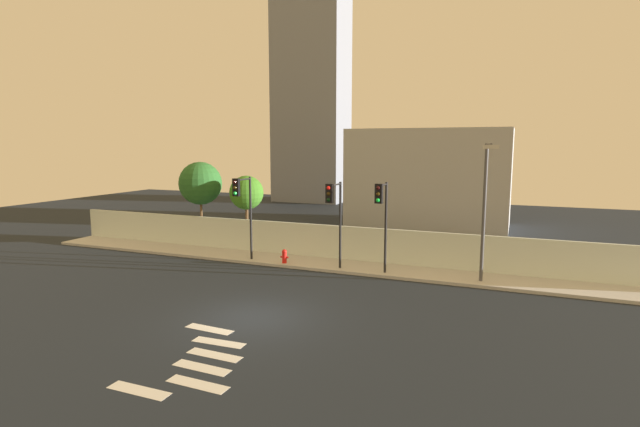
# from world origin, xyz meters

# --- Properties ---
(ground_plane) EXTENTS (80.00, 80.00, 0.00)m
(ground_plane) POSITION_xyz_m (0.00, 0.00, 0.00)
(ground_plane) COLOR black
(sidewalk) EXTENTS (36.00, 2.40, 0.15)m
(sidewalk) POSITION_xyz_m (0.00, 8.20, 0.07)
(sidewalk) COLOR #B7B7B7
(sidewalk) RESTS_ON ground
(perimeter_wall) EXTENTS (36.00, 0.18, 1.80)m
(perimeter_wall) POSITION_xyz_m (0.00, 9.49, 1.05)
(perimeter_wall) COLOR silver
(perimeter_wall) RESTS_ON sidewalk
(crosswalk_marking) EXTENTS (3.81, 4.73, 0.01)m
(crosswalk_marking) POSITION_xyz_m (0.28, -3.67, 0.00)
(crosswalk_marking) COLOR silver
(crosswalk_marking) RESTS_ON ground
(traffic_light_left) EXTENTS (0.35, 1.62, 4.34)m
(traffic_light_left) POSITION_xyz_m (0.64, 6.79, 3.34)
(traffic_light_left) COLOR black
(traffic_light_left) RESTS_ON sidewalk
(traffic_light_center) EXTENTS (0.35, 1.38, 4.40)m
(traffic_light_center) POSITION_xyz_m (2.96, 6.92, 3.37)
(traffic_light_center) COLOR black
(traffic_light_center) RESTS_ON sidewalk
(traffic_light_right) EXTENTS (0.34, 1.69, 4.46)m
(traffic_light_right) POSITION_xyz_m (-4.42, 6.76, 3.43)
(traffic_light_right) COLOR black
(traffic_light_right) RESTS_ON sidewalk
(street_lamp_curbside) EXTENTS (0.66, 2.19, 6.21)m
(street_lamp_curbside) POSITION_xyz_m (7.47, 7.43, 3.89)
(street_lamp_curbside) COLOR #4C4C51
(street_lamp_curbside) RESTS_ON sidewalk
(fire_hydrant) EXTENTS (0.44, 0.26, 0.73)m
(fire_hydrant) POSITION_xyz_m (-2.37, 7.41, 0.54)
(fire_hydrant) COLOR red
(fire_hydrant) RESTS_ON sidewalk
(roadside_tree_leftmost) EXTENTS (2.69, 2.69, 5.24)m
(roadside_tree_leftmost) POSITION_xyz_m (-9.69, 10.43, 3.89)
(roadside_tree_leftmost) COLOR brown
(roadside_tree_leftmost) RESTS_ON ground
(roadside_tree_midleft) EXTENTS (2.05, 2.05, 4.46)m
(roadside_tree_midleft) POSITION_xyz_m (-6.38, 10.43, 3.41)
(roadside_tree_midleft) COLOR brown
(roadside_tree_midleft) RESTS_ON ground
(low_building_distant) EXTENTS (12.07, 6.00, 7.50)m
(low_building_distant) POSITION_xyz_m (2.28, 23.49, 3.75)
(low_building_distant) COLOR #A9A9A9
(low_building_distant) RESTS_ON ground
(tower_on_skyline) EXTENTS (7.73, 5.00, 32.11)m
(tower_on_skyline) POSITION_xyz_m (-12.83, 35.49, 16.05)
(tower_on_skyline) COLOR gray
(tower_on_skyline) RESTS_ON ground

